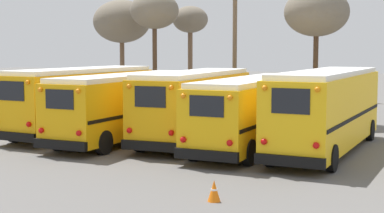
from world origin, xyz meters
The scene contains 13 objects.
ground_plane centered at (0.00, 0.00, 0.00)m, with size 160.00×160.00×0.00m, color #5B5956.
school_bus_0 centered at (-5.97, 0.82, 1.76)m, with size 2.80×9.68×3.24m.
school_bus_1 centered at (-2.99, 0.34, 1.65)m, with size 2.49×10.44×3.03m.
school_bus_2 centered at (0.00, 1.07, 1.72)m, with size 2.88×9.50×3.18m.
school_bus_3 centered at (2.99, 0.57, 1.62)m, with size 2.52×10.19×2.97m.
school_bus_4 centered at (5.97, 0.89, 1.79)m, with size 2.66×10.51×3.31m.
utility_pole centered at (-1.61, 10.34, 4.52)m, with size 1.80×0.26×8.68m.
bare_tree_0 centered at (-7.28, 16.18, 6.13)m, with size 2.58×2.58×7.27m.
bare_tree_1 centered at (-10.63, 12.19, 6.01)m, with size 3.93×3.93×7.53m.
bare_tree_2 centered at (3.37, 9.99, 6.17)m, with size 3.61×3.61×7.56m.
bare_tree_3 centered at (-6.91, 10.06, 6.49)m, with size 3.08×3.08×7.73m.
fence_line centered at (0.00, 8.13, 0.99)m, with size 20.01×0.06×1.42m.
traffic_cone centered at (4.83, -8.24, 0.30)m, with size 0.36×0.36×0.60m.
Camera 1 is at (10.93, -22.87, 4.20)m, focal length 55.00 mm.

